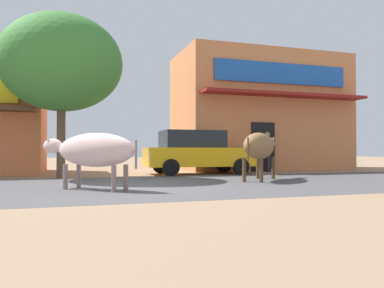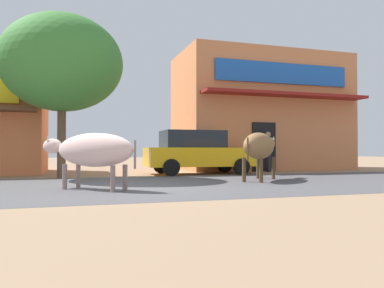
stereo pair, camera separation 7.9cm
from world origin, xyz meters
The scene contains 8 objects.
ground centered at (0.00, 0.00, 0.00)m, with size 80.00×80.00×0.00m, color #99785A.
asphalt_road centered at (0.00, 0.00, 0.00)m, with size 72.00×6.58×0.00m, color #4F4D50.
storefront_right_club centered at (7.40, 7.11, 2.74)m, with size 7.95×5.10×5.46m.
roadside_tree centered at (-1.72, 3.51, 3.76)m, with size 3.96×3.96×5.35m.
parked_hatchback_car centered at (3.18, 4.09, 0.84)m, with size 4.13×1.90×1.64m.
cow_near_brown centered at (-0.95, -0.71, 0.90)m, with size 2.23×2.17×1.29m.
cow_far_dark centered at (3.99, 0.60, 1.02)m, with size 2.25×2.39×1.43m.
pedestrian_by_shop centered at (6.43, 4.57, 0.99)m, with size 0.48×0.61×1.68m.
Camera 2 is at (-1.39, -9.77, 0.90)m, focal length 35.93 mm.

